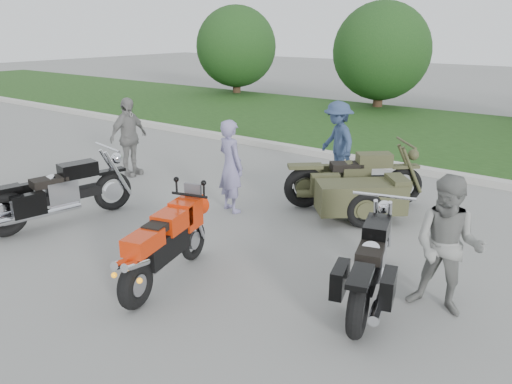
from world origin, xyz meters
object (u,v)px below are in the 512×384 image
Objects in this scene: sportbike_red at (164,243)px; person_grey at (448,246)px; person_denim at (337,142)px; cruiser_left at (55,196)px; cruiser_right at (370,267)px; cruiser_sidecar at (356,190)px; person_back at (129,137)px; person_stripe at (231,166)px.

sportbike_red is 3.33m from person_grey.
cruiser_left is at bearing -83.72° from person_denim.
cruiser_sidecar is (-1.44, 2.50, 0.01)m from cruiser_right.
cruiser_sidecar reaches higher than cruiser_right.
cruiser_right is at bearing -23.96° from person_denim.
person_grey is 0.95× the size of person_back.
person_stripe is 4.14m from person_grey.
sportbike_red reaches higher than cruiser_right.
person_stripe is (-3.27, 1.39, 0.36)m from cruiser_right.
cruiser_right is 4.90m from person_denim.
person_back reaches higher than cruiser_sidecar.
cruiser_sidecar is (0.81, 3.61, -0.09)m from sportbike_red.
person_denim is (-1.23, 1.59, 0.38)m from cruiser_sidecar.
sportbike_red is 0.86× the size of cruiser_sidecar.
person_stripe is (-1.83, -1.11, 0.35)m from cruiser_sidecar.
cruiser_right is at bearing -110.09° from person_back.
sportbike_red is at bearing 129.25° from person_stripe.
person_denim is (-2.67, 4.08, 0.38)m from cruiser_right.
sportbike_red is 2.89m from cruiser_left.
cruiser_sidecar is 1.39× the size of person_grey.
person_denim is at bearing -85.44° from person_stripe.
person_denim reaches higher than cruiser_sidecar.
person_back reaches higher than cruiser_right.
cruiser_right is at bearing 11.00° from sportbike_red.
person_stripe reaches higher than sportbike_red.
sportbike_red is 0.77× the size of cruiser_left.
person_grey is at bearing -177.63° from person_stripe.
cruiser_left is at bearing 67.16° from person_stripe.
person_back is at bearing -115.35° from person_denim.
person_grey is (4.01, -1.05, -0.01)m from person_stripe.
person_back reaches higher than person_grey.
person_stripe is 0.97× the size of person_denim.
person_stripe is at bearing 160.66° from person_grey.
person_denim is (0.60, 2.70, 0.02)m from person_stripe.
cruiser_sidecar is at bearing 53.26° from cruiser_left.
person_stripe is at bearing 96.80° from sportbike_red.
person_grey is (2.99, 1.45, 0.26)m from sportbike_red.
person_grey reaches higher than sportbike_red.
sportbike_red is 1.14× the size of person_denim.
cruiser_right is at bearing -160.25° from person_grey.
person_grey is at bearing -106.06° from person_back.
sportbike_red is at bearing -52.55° from person_denim.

